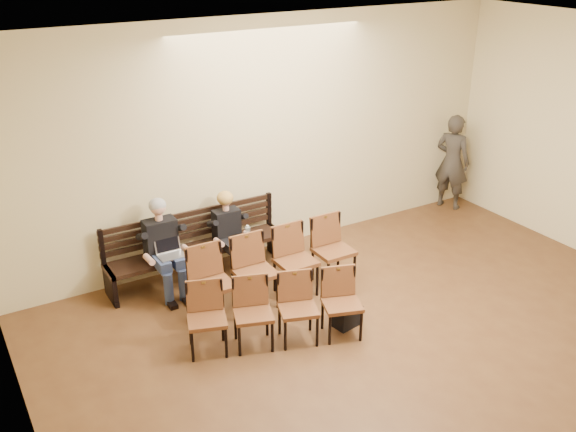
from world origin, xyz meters
name	(u,v)px	position (x,y,z in m)	size (l,w,h in m)	color
room_walls	(497,172)	(0.00, 0.79, 2.54)	(8.02, 10.01, 3.51)	beige
bench	(199,262)	(-1.36, 4.65, 0.23)	(2.60, 0.90, 0.45)	black
seated_man	(164,248)	(-1.88, 4.53, 0.64)	(0.53, 0.74, 1.28)	black
seated_woman	(230,239)	(-0.91, 4.53, 0.54)	(0.46, 0.64, 1.07)	black
laptop	(172,257)	(-1.84, 4.35, 0.58)	(0.35, 0.27, 0.25)	#BBBBC0
water_bottle	(248,241)	(-0.76, 4.27, 0.57)	(0.07, 0.07, 0.25)	silver
bag	(347,316)	(-0.27, 2.57, 0.13)	(0.35, 0.24, 0.25)	black
passerby	(453,155)	(3.50, 4.75, 0.97)	(0.71, 0.46, 1.93)	#332E29
chair_row_front	(276,267)	(-0.72, 3.55, 0.48)	(2.33, 0.52, 0.96)	brown
chair_row_back	(276,312)	(-1.21, 2.69, 0.42)	(2.05, 0.46, 0.84)	brown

